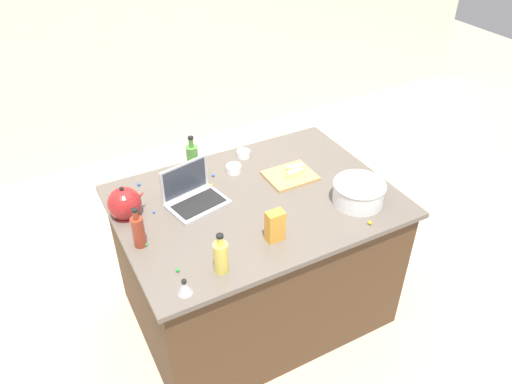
{
  "coord_description": "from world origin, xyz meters",
  "views": [
    {
      "loc": [
        -1.05,
        -1.96,
        2.56
      ],
      "look_at": [
        0.0,
        0.0,
        0.95
      ],
      "focal_mm": 34.64,
      "sensor_mm": 36.0,
      "label": 1
    }
  ],
  "objects_px": {
    "bottle_olive": "(193,160)",
    "laptop": "(193,196)",
    "bottle_soy": "(138,231)",
    "butter_stick_right": "(295,168)",
    "kettle": "(125,204)",
    "ramekin_small": "(243,154)",
    "bottle_oil": "(221,256)",
    "candy_bag": "(275,226)",
    "cutting_board": "(290,176)",
    "mixing_bowl_large": "(359,192)",
    "ramekin_medium": "(234,169)",
    "kitchen_timer": "(185,287)",
    "butter_stick_left": "(295,173)"
  },
  "relations": [
    {
      "from": "bottle_soy",
      "to": "butter_stick_right",
      "type": "height_order",
      "value": "bottle_soy"
    },
    {
      "from": "ramekin_small",
      "to": "cutting_board",
      "type": "bearing_deg",
      "value": -67.57
    },
    {
      "from": "kitchen_timer",
      "to": "ramekin_medium",
      "type": "bearing_deg",
      "value": 51.34
    },
    {
      "from": "bottle_olive",
      "to": "cutting_board",
      "type": "bearing_deg",
      "value": -30.8
    },
    {
      "from": "butter_stick_right",
      "to": "ramekin_small",
      "type": "bearing_deg",
      "value": 120.42
    },
    {
      "from": "bottle_olive",
      "to": "butter_stick_right",
      "type": "xyz_separation_m",
      "value": [
        0.54,
        -0.27,
        -0.07
      ]
    },
    {
      "from": "butter_stick_right",
      "to": "butter_stick_left",
      "type": "bearing_deg",
      "value": -120.68
    },
    {
      "from": "mixing_bowl_large",
      "to": "bottle_olive",
      "type": "relative_size",
      "value": 1.11
    },
    {
      "from": "kettle",
      "to": "cutting_board",
      "type": "height_order",
      "value": "kettle"
    },
    {
      "from": "kitchen_timer",
      "to": "bottle_olive",
      "type": "bearing_deg",
      "value": 65.39
    },
    {
      "from": "bottle_olive",
      "to": "bottle_oil",
      "type": "bearing_deg",
      "value": -103.28
    },
    {
      "from": "bottle_oil",
      "to": "candy_bag",
      "type": "height_order",
      "value": "bottle_oil"
    },
    {
      "from": "cutting_board",
      "to": "candy_bag",
      "type": "height_order",
      "value": "candy_bag"
    },
    {
      "from": "bottle_olive",
      "to": "laptop",
      "type": "bearing_deg",
      "value": -112.11
    },
    {
      "from": "kettle",
      "to": "butter_stick_right",
      "type": "height_order",
      "value": "kettle"
    },
    {
      "from": "butter_stick_left",
      "to": "kitchen_timer",
      "type": "bearing_deg",
      "value": -149.17
    },
    {
      "from": "butter_stick_right",
      "to": "ramekin_small",
      "type": "relative_size",
      "value": 1.3
    },
    {
      "from": "mixing_bowl_large",
      "to": "candy_bag",
      "type": "distance_m",
      "value": 0.57
    },
    {
      "from": "kitchen_timer",
      "to": "butter_stick_left",
      "type": "bearing_deg",
      "value": 30.83
    },
    {
      "from": "mixing_bowl_large",
      "to": "bottle_soy",
      "type": "distance_m",
      "value": 1.2
    },
    {
      "from": "bottle_oil",
      "to": "ramekin_small",
      "type": "xyz_separation_m",
      "value": [
        0.55,
        0.85,
        -0.07
      ]
    },
    {
      "from": "cutting_board",
      "to": "kettle",
      "type": "bearing_deg",
      "value": 174.03
    },
    {
      "from": "bottle_soy",
      "to": "laptop",
      "type": "bearing_deg",
      "value": 28.8
    },
    {
      "from": "cutting_board",
      "to": "kitchen_timer",
      "type": "distance_m",
      "value": 1.06
    },
    {
      "from": "bottle_olive",
      "to": "ramekin_small",
      "type": "bearing_deg",
      "value": 6.72
    },
    {
      "from": "butter_stick_left",
      "to": "laptop",
      "type": "bearing_deg",
      "value": 174.43
    },
    {
      "from": "ramekin_small",
      "to": "bottle_olive",
      "type": "bearing_deg",
      "value": -173.28
    },
    {
      "from": "cutting_board",
      "to": "butter_stick_right",
      "type": "distance_m",
      "value": 0.06
    },
    {
      "from": "laptop",
      "to": "bottle_olive",
      "type": "height_order",
      "value": "bottle_olive"
    },
    {
      "from": "laptop",
      "to": "cutting_board",
      "type": "height_order",
      "value": "laptop"
    },
    {
      "from": "bottle_soy",
      "to": "ramekin_small",
      "type": "bearing_deg",
      "value": 31.18
    },
    {
      "from": "laptop",
      "to": "bottle_soy",
      "type": "xyz_separation_m",
      "value": [
        -0.37,
        -0.2,
        0.04
      ]
    },
    {
      "from": "ramekin_medium",
      "to": "kitchen_timer",
      "type": "relative_size",
      "value": 1.19
    },
    {
      "from": "laptop",
      "to": "bottle_soy",
      "type": "height_order",
      "value": "bottle_soy"
    },
    {
      "from": "mixing_bowl_large",
      "to": "cutting_board",
      "type": "xyz_separation_m",
      "value": [
        -0.2,
        0.39,
        -0.06
      ]
    },
    {
      "from": "laptop",
      "to": "mixing_bowl_large",
      "type": "relative_size",
      "value": 1.21
    },
    {
      "from": "bottle_oil",
      "to": "bottle_olive",
      "type": "bearing_deg",
      "value": 76.72
    },
    {
      "from": "butter_stick_right",
      "to": "laptop",
      "type": "bearing_deg",
      "value": 178.62
    },
    {
      "from": "bottle_soy",
      "to": "cutting_board",
      "type": "distance_m",
      "value": 0.99
    },
    {
      "from": "cutting_board",
      "to": "ramekin_medium",
      "type": "distance_m",
      "value": 0.34
    },
    {
      "from": "laptop",
      "to": "bottle_olive",
      "type": "bearing_deg",
      "value": 67.89
    },
    {
      "from": "laptop",
      "to": "candy_bag",
      "type": "relative_size",
      "value": 2.06
    },
    {
      "from": "candy_bag",
      "to": "ramekin_medium",
      "type": "bearing_deg",
      "value": 82.37
    },
    {
      "from": "kettle",
      "to": "ramekin_small",
      "type": "relative_size",
      "value": 2.53
    },
    {
      "from": "bottle_oil",
      "to": "butter_stick_right",
      "type": "xyz_separation_m",
      "value": [
        0.73,
        0.54,
        -0.05
      ]
    },
    {
      "from": "bottle_soy",
      "to": "bottle_oil",
      "type": "height_order",
      "value": "bottle_soy"
    },
    {
      "from": "mixing_bowl_large",
      "to": "bottle_olive",
      "type": "bearing_deg",
      "value": 135.73
    },
    {
      "from": "laptop",
      "to": "butter_stick_left",
      "type": "bearing_deg",
      "value": -5.57
    },
    {
      "from": "laptop",
      "to": "kettle",
      "type": "relative_size",
      "value": 1.64
    },
    {
      "from": "butter_stick_right",
      "to": "ramekin_small",
      "type": "height_order",
      "value": "butter_stick_right"
    }
  ]
}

